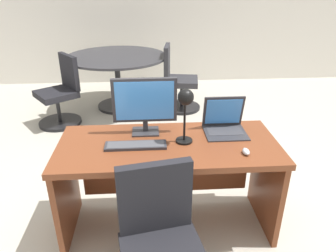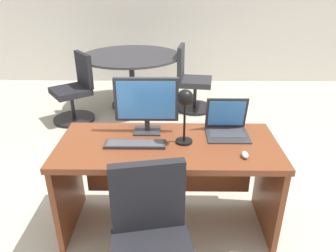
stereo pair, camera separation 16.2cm
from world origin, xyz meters
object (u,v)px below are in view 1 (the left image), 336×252
at_px(monitor, 145,102).
at_px(desk_lamp, 185,104).
at_px(meeting_chair_far, 177,84).
at_px(mouse, 246,152).
at_px(meeting_chair_near, 61,97).
at_px(keyboard, 136,145).
at_px(desk, 168,165).
at_px(laptop, 224,120).
at_px(meeting_table, 117,68).

relative_size(monitor, desk_lamp, 1.16).
relative_size(monitor, meeting_chair_far, 0.50).
bearing_deg(mouse, meeting_chair_near, 128.48).
relative_size(monitor, keyboard, 1.10).
distance_m(meeting_chair_near, meeting_chair_far, 1.64).
xyz_separation_m(desk, monitor, (-0.16, 0.14, 0.45)).
bearing_deg(laptop, monitor, -179.81).
relative_size(monitor, mouse, 5.82).
height_order(monitor, meeting_chair_far, monitor).
bearing_deg(meeting_chair_far, laptop, -86.73).
bearing_deg(keyboard, desk, 18.60).
bearing_deg(laptop, meeting_chair_far, 93.27).
height_order(keyboard, mouse, mouse).
bearing_deg(desk_lamp, meeting_table, 104.69).
height_order(laptop, meeting_table, laptop).
bearing_deg(mouse, desk, 155.95).
xyz_separation_m(mouse, meeting_table, (-1.07, 2.78, -0.16)).
height_order(keyboard, desk_lamp, desk_lamp).
relative_size(mouse, meeting_table, 0.06).
relative_size(monitor, meeting_table, 0.32).
distance_m(keyboard, meeting_chair_near, 2.38).
xyz_separation_m(meeting_chair_near, meeting_chair_far, (1.59, 0.41, 0.01)).
distance_m(mouse, meeting_chair_far, 2.69).
distance_m(laptop, desk_lamp, 0.44).
bearing_deg(meeting_chair_far, keyboard, -102.14).
height_order(desk_lamp, meeting_table, desk_lamp).
bearing_deg(mouse, keyboard, 168.58).
distance_m(monitor, meeting_table, 2.47).
height_order(laptop, mouse, laptop).
height_order(desk, desk_lamp, desk_lamp).
relative_size(mouse, meeting_chair_far, 0.09).
height_order(laptop, meeting_chair_near, laptop).
bearing_deg(desk, desk_lamp, -23.19).
xyz_separation_m(meeting_table, meeting_chair_near, (-0.71, -0.53, -0.23)).
distance_m(laptop, meeting_chair_far, 2.33).
distance_m(keyboard, meeting_chair_far, 2.59).
relative_size(desk, desk_lamp, 3.87).
bearing_deg(desk, keyboard, -161.40).
height_order(meeting_table, meeting_chair_far, meeting_chair_far).
height_order(desk, laptop, laptop).
xyz_separation_m(monitor, laptop, (0.60, 0.00, -0.16)).
bearing_deg(meeting_chair_far, desk_lamp, -94.50).
bearing_deg(meeting_table, mouse, -68.88).
bearing_deg(meeting_chair_far, meeting_table, 171.99).
bearing_deg(desk_lamp, meeting_chair_near, 123.97).
bearing_deg(mouse, desk_lamp, 155.70).
height_order(mouse, meeting_chair_far, meeting_chair_far).
relative_size(desk, monitor, 3.33).
relative_size(laptop, meeting_table, 0.21).
bearing_deg(monitor, laptop, 0.19).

